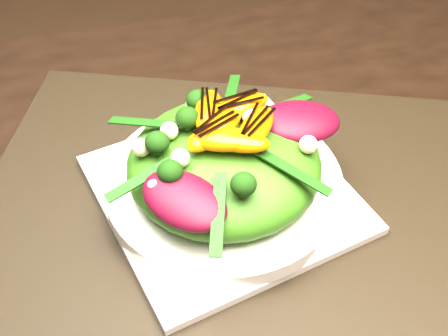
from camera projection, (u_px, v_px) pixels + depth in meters
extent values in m
cube|color=black|center=(126.00, 299.00, 0.57)|extent=(1.60, 0.90, 0.75)
cube|color=black|center=(224.00, 198.00, 0.63)|extent=(0.61, 0.54, 0.00)
cube|color=silver|center=(224.00, 193.00, 0.62)|extent=(0.29, 0.29, 0.01)
cylinder|color=white|center=(224.00, 184.00, 0.61)|extent=(0.30, 0.30, 0.02)
ellipsoid|color=#356913|center=(224.00, 164.00, 0.59)|extent=(0.23, 0.23, 0.07)
ellipsoid|color=#3F0614|center=(300.00, 121.00, 0.60)|extent=(0.09, 0.06, 0.02)
ellipsoid|color=#E35A03|center=(206.00, 120.00, 0.58)|extent=(0.07, 0.05, 0.02)
sphere|color=#11360A|center=(170.00, 122.00, 0.57)|extent=(0.04, 0.04, 0.03)
sphere|color=#C3BC89|center=(269.00, 154.00, 0.55)|extent=(0.02, 0.02, 0.02)
cube|color=black|center=(205.00, 113.00, 0.57)|extent=(0.05, 0.02, 0.00)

